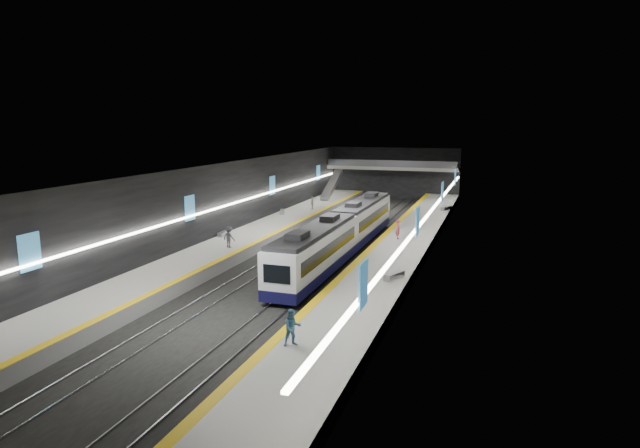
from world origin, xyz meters
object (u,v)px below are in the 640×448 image
(bench_right_far, at_px, (446,208))
(passenger_left_a, at_px, (312,203))
(bench_right_near, at_px, (394,276))
(bench_left_near, at_px, (224,234))
(passenger_right_a, at_px, (398,230))
(passenger_right_b, at_px, (292,328))
(escalator, at_px, (332,185))
(train, at_px, (342,232))
(passenger_left_b, at_px, (229,237))
(bench_left_far, at_px, (282,212))

(bench_right_far, bearing_deg, passenger_left_a, -143.04)
(bench_right_near, relative_size, passenger_left_a, 1.17)
(bench_left_near, relative_size, passenger_right_a, 0.97)
(bench_right_near, relative_size, passenger_right_b, 1.02)
(passenger_right_a, distance_m, passenger_left_a, 19.37)
(escalator, distance_m, bench_right_near, 41.52)
(passenger_right_b, distance_m, passenger_left_a, 42.08)
(train, height_order, bench_right_far, train)
(bench_left_near, xyz_separation_m, passenger_right_a, (16.33, 4.00, 0.69))
(passenger_right_b, height_order, passenger_left_a, passenger_right_b)
(bench_right_far, xyz_separation_m, passenger_right_a, (-2.67, -18.79, 0.66))
(passenger_right_a, height_order, passenger_left_a, passenger_right_a)
(passenger_right_a, xyz_separation_m, passenger_left_b, (-13.45, -8.27, 0.04))
(bench_left_near, relative_size, bench_right_far, 0.88)
(escalator, relative_size, passenger_left_b, 4.24)
(passenger_left_a, height_order, passenger_left_b, passenger_left_b)
(escalator, distance_m, passenger_right_b, 52.87)
(passenger_right_b, bearing_deg, bench_right_near, 41.96)
(train, bearing_deg, bench_left_near, -179.79)
(train, xyz_separation_m, bench_left_near, (-12.00, -0.04, -0.98))
(train, distance_m, escalator, 30.55)
(bench_left_far, height_order, passenger_left_a, passenger_left_a)
(escalator, bearing_deg, passenger_left_b, -88.47)
(escalator, xyz_separation_m, bench_left_near, (-2.00, -28.90, -1.68))
(bench_left_near, bearing_deg, passenger_right_b, -55.84)
(bench_left_near, relative_size, passenger_left_b, 0.94)
(train, xyz_separation_m, bench_left_far, (-11.49, 13.58, -0.97))
(passenger_right_b, relative_size, passenger_left_a, 1.15)
(bench_left_far, xyz_separation_m, bench_right_near, (17.98, -22.79, 0.01))
(passenger_left_a, bearing_deg, bench_right_near, 22.34)
(bench_left_far, relative_size, passenger_left_a, 1.13)
(passenger_right_a, relative_size, passenger_right_b, 0.97)
(train, xyz_separation_m, passenger_right_b, (3.88, -22.15, -0.26))
(bench_left_far, relative_size, passenger_right_a, 1.02)
(bench_left_far, relative_size, passenger_left_b, 0.98)
(train, relative_size, bench_left_far, 16.23)
(bench_left_near, height_order, passenger_left_b, passenger_left_b)
(train, xyz_separation_m, passenger_left_b, (-9.11, -4.32, -0.25))
(passenger_right_a, bearing_deg, passenger_left_a, 33.71)
(escalator, xyz_separation_m, passenger_left_a, (0.85, -10.99, -1.08))
(bench_left_far, bearing_deg, passenger_right_b, -83.81)
(bench_left_far, bearing_deg, passenger_right_a, -48.41)
(bench_right_near, bearing_deg, bench_left_near, 176.49)
(bench_left_far, height_order, passenger_right_a, passenger_right_a)
(bench_right_near, xyz_separation_m, passenger_left_a, (-15.64, 27.07, 0.58))
(train, height_order, passenger_right_b, train)
(bench_left_near, relative_size, bench_right_near, 0.92)
(passenger_right_b, bearing_deg, train, 63.29)
(passenger_left_a, bearing_deg, passenger_right_b, 10.37)
(passenger_left_a, relative_size, passenger_left_b, 0.87)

